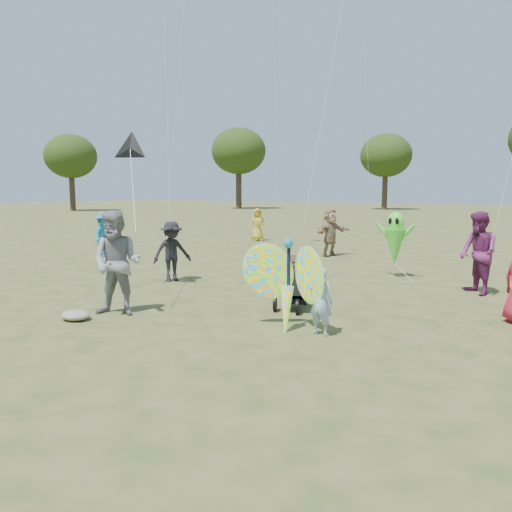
{
  "coord_description": "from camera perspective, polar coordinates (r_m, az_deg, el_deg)",
  "views": [
    {
      "loc": [
        4.58,
        -6.12,
        2.29
      ],
      "look_at": [
        -0.2,
        1.5,
        1.1
      ],
      "focal_mm": 35.0,
      "sensor_mm": 36.0,
      "label": 1
    }
  ],
  "objects": [
    {
      "name": "crowd_g",
      "position": [
        22.62,
        0.17,
        3.61
      ],
      "size": [
        0.85,
        0.82,
        1.47
      ],
      "primitive_type": "imported",
      "rotation": [
        0.0,
        0.0,
        0.69
      ],
      "color": "gold",
      "rests_on": "ground"
    },
    {
      "name": "ground",
      "position": [
        7.98,
        -4.57,
        -9.17
      ],
      "size": [
        160.0,
        160.0,
        0.0
      ],
      "primitive_type": "plane",
      "color": "#51592B",
      "rests_on": "ground"
    },
    {
      "name": "grey_bag",
      "position": [
        9.47,
        -19.93,
        -6.37
      ],
      "size": [
        0.55,
        0.45,
        0.17
      ],
      "primitive_type": "ellipsoid",
      "color": "gray",
      "rests_on": "ground"
    },
    {
      "name": "crowd_d",
      "position": [
        17.53,
        8.5,
        2.7
      ],
      "size": [
        0.97,
        1.63,
        1.67
      ],
      "primitive_type": "imported",
      "rotation": [
        0.0,
        0.0,
        1.24
      ],
      "color": "#A17D63",
      "rests_on": "ground"
    },
    {
      "name": "child_girl",
      "position": [
        7.97,
        7.44,
        -5.15
      ],
      "size": [
        0.42,
        0.3,
        1.1
      ],
      "primitive_type": "imported",
      "rotation": [
        0.0,
        0.0,
        3.05
      ],
      "color": "#95BAD4",
      "rests_on": "ground"
    },
    {
      "name": "adult_man",
      "position": [
        9.48,
        -15.6,
        -0.79
      ],
      "size": [
        1.14,
        1.03,
        1.93
      ],
      "primitive_type": "imported",
      "rotation": [
        0.0,
        0.0,
        0.39
      ],
      "color": "gray",
      "rests_on": "ground"
    },
    {
      "name": "butterfly_kite",
      "position": [
        8.19,
        3.61,
        -3.27
      ],
      "size": [
        1.74,
        0.75,
        1.72
      ],
      "color": "#FF285D",
      "rests_on": "ground"
    },
    {
      "name": "jogging_stroller",
      "position": [
        9.66,
        4.61,
        -2.48
      ],
      "size": [
        0.75,
        1.14,
        1.09
      ],
      "rotation": [
        0.0,
        0.0,
        0.39
      ],
      "color": "black",
      "rests_on": "ground"
    },
    {
      "name": "alien_kite",
      "position": [
        13.51,
        15.59,
        1.66
      ],
      "size": [
        1.12,
        0.69,
        1.74
      ],
      "color": "#4FEB37",
      "rests_on": "ground"
    },
    {
      "name": "crowd_e",
      "position": [
        11.97,
        24.06,
        0.3
      ],
      "size": [
        1.11,
        1.13,
        1.84
      ],
      "primitive_type": "imported",
      "rotation": [
        0.0,
        0.0,
        5.42
      ],
      "color": "#6C2457",
      "rests_on": "ground"
    },
    {
      "name": "crowd_i",
      "position": [
        18.1,
        -17.04,
        2.38
      ],
      "size": [
        0.88,
        1.12,
        1.53
      ],
      "primitive_type": "imported",
      "rotation": [
        0.0,
        0.0,
        1.94
      ],
      "color": "teal",
      "rests_on": "ground"
    },
    {
      "name": "delta_kite_rig",
      "position": [
        11.66,
        -14.18,
        11.77
      ],
      "size": [
        2.28,
        2.01,
        2.07
      ],
      "color": "black",
      "rests_on": "ground"
    },
    {
      "name": "crowd_b",
      "position": [
        12.71,
        -9.59,
        0.51
      ],
      "size": [
        0.97,
        1.13,
        1.51
      ],
      "primitive_type": "imported",
      "rotation": [
        0.0,
        0.0,
        1.06
      ],
      "color": "black",
      "rests_on": "ground"
    }
  ]
}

